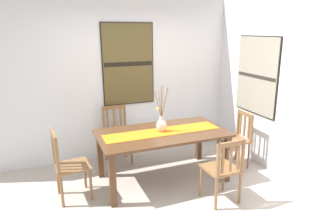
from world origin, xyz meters
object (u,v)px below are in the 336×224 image
painting_on_side_wall (257,76)px  chair_1 (68,164)px  chair_2 (237,138)px  chair_3 (117,134)px  dining_table (162,138)px  centerpiece_vase (162,124)px  painting_on_back_wall (128,64)px  chair_0 (223,169)px

painting_on_side_wall → chair_1: bearing=-178.2°
chair_2 → chair_3: 1.97m
dining_table → chair_3: size_ratio=1.95×
centerpiece_vase → chair_2: centerpiece_vase is taller
centerpiece_vase → chair_2: size_ratio=0.76×
chair_3 → painting_on_back_wall: (0.31, 0.26, 1.12)m
chair_1 → painting_on_back_wall: size_ratio=0.68×
chair_2 → painting_on_side_wall: (0.39, 0.10, 0.98)m
dining_table → chair_3: (-0.47, 0.89, -0.16)m
centerpiece_vase → chair_3: size_ratio=0.72×
centerpiece_vase → chair_3: bearing=117.9°
chair_3 → painting_on_side_wall: 2.49m
chair_0 → chair_3: chair_3 is taller
chair_0 → centerpiece_vase: bearing=118.9°
chair_3 → centerpiece_vase: bearing=-62.1°
painting_on_back_wall → dining_table: bearing=-82.0°
centerpiece_vase → chair_1: (-1.32, -0.04, -0.37)m
chair_1 → chair_3: bearing=46.6°
chair_0 → chair_3: bearing=118.4°
chair_3 → painting_on_side_wall: (2.14, -0.82, 0.97)m
centerpiece_vase → chair_1: 1.37m
dining_table → chair_0: size_ratio=2.09×
centerpiece_vase → chair_2: 1.34m
centerpiece_vase → painting_on_back_wall: size_ratio=0.49×
centerpiece_vase → chair_0: size_ratio=0.77×
chair_0 → painting_on_back_wall: 2.40m
chair_1 → painting_on_back_wall: 1.99m
chair_1 → dining_table: bearing=0.9°
chair_1 → chair_3: 1.25m
centerpiece_vase → painting_on_side_wall: (1.68, 0.06, 0.59)m
chair_2 → chair_3: size_ratio=0.95×
dining_table → chair_3: 1.02m
chair_3 → painting_on_side_wall: size_ratio=0.76×
centerpiece_vase → painting_on_side_wall: 1.78m
chair_1 → chair_3: (0.86, 0.91, -0.00)m
chair_1 → painting_on_side_wall: bearing=1.8°
dining_table → chair_1: size_ratio=1.97×
chair_2 → painting_on_back_wall: 2.18m
chair_1 → chair_0: bearing=-25.1°
dining_table → painting_on_back_wall: painting_on_back_wall is taller
centerpiece_vase → painting_on_back_wall: painting_on_back_wall is taller
chair_0 → chair_1: bearing=154.9°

